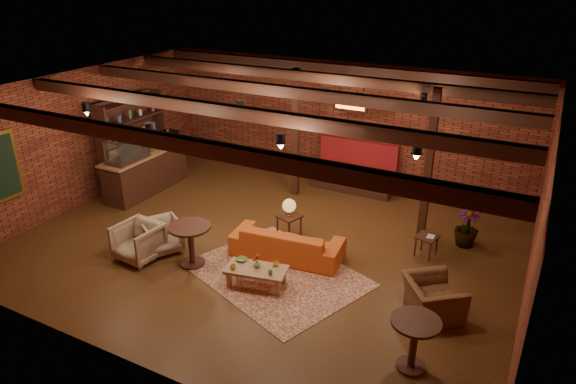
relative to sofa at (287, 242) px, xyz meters
The scene contains 27 objects.
floor 0.78m from the sofa, 158.54° to the left, with size 10.00×10.00×0.00m, color #37200D.
ceiling 2.96m from the sofa, 158.54° to the left, with size 10.00×8.00×0.02m, color black.
wall_back 4.49m from the sofa, 98.80° to the left, with size 10.00×0.02×3.20m, color maroon.
wall_front 4.01m from the sofa, 100.00° to the right, with size 10.00×0.02×3.20m, color maroon.
wall_left 5.81m from the sofa, behind, with size 0.02×8.00×3.20m, color maroon.
wall_right 4.53m from the sofa, ahead, with size 0.02×8.00×3.20m, color maroon.
ceiling_beams 2.85m from the sofa, 158.54° to the left, with size 9.80×6.40×0.22m, color black, non-canonical shape.
ceiling_pipe 3.20m from the sofa, 109.54° to the left, with size 0.12×0.12×9.60m, color black.
post_left 3.37m from the sofa, 113.78° to the left, with size 0.16×0.16×3.20m, color black.
post_right 3.36m from the sofa, 46.55° to the left, with size 0.16×0.16×3.20m, color black.
service_counter 4.95m from the sofa, 165.18° to the left, with size 0.80×2.50×1.60m, color black, non-canonical shape.
plant_counter 4.96m from the sofa, 162.61° to the left, with size 0.35×0.39×0.30m, color #337F33.
shelving_hutch 5.41m from the sofa, 165.24° to the left, with size 0.52×2.00×2.40m, color black, non-canonical shape.
banquette 3.81m from the sofa, 90.90° to the left, with size 2.10×0.70×1.00m, color maroon, non-canonical shape.
service_sign 3.92m from the sofa, 91.02° to the left, with size 0.86×0.06×0.30m, color #FF5C19.
ceiling_spotlights 2.63m from the sofa, 158.54° to the left, with size 6.40×4.40×0.28m, color black, non-canonical shape.
rug 0.76m from the sofa, 78.75° to the right, with size 3.11×2.38×0.01m, color maroon.
sofa is the anchor object (origin of this frame).
coffee_table 1.18m from the sofa, 90.85° to the right, with size 1.19×0.76×0.63m.
side_table_lamp 0.86m from the sofa, 114.54° to the left, with size 0.55×0.55×0.91m.
round_table_left 1.90m from the sofa, 143.58° to the right, with size 0.81×0.81×0.84m.
armchair_a 2.56m from the sofa, 157.59° to the right, with size 0.73×0.68×0.75m, color beige.
armchair_b 2.95m from the sofa, 151.20° to the right, with size 0.80×0.75×0.82m, color beige.
armchair_right 3.05m from the sofa, ahead, with size 0.95×0.62×0.83m, color brown.
side_table_book 2.80m from the sofa, 28.56° to the left, with size 0.46×0.46×0.46m.
round_table_right 3.62m from the sofa, 32.36° to the right, with size 0.71×0.71×0.84m.
plant_tall 3.88m from the sofa, 34.63° to the left, with size 1.47×1.47×2.62m, color #4C7F4C.
Camera 1 is at (4.82, -8.18, 5.37)m, focal length 32.00 mm.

